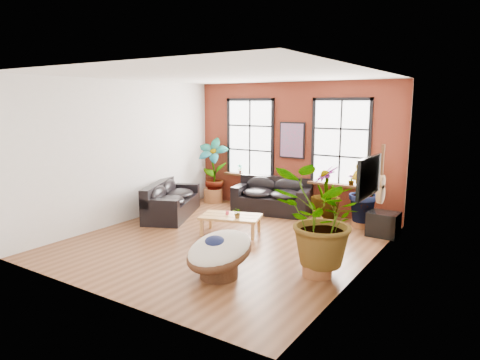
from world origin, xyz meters
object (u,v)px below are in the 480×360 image
object	(u,v)px
sofa_left	(170,201)
coffee_table	(231,218)
papasan_chair	(219,252)
sofa_back	(273,197)

from	to	relation	value
sofa_left	coffee_table	xyz separation A→B (m)	(2.23, -0.44, -0.02)
sofa_left	coffee_table	world-z (taller)	sofa_left
sofa_left	papasan_chair	world-z (taller)	sofa_left
sofa_back	sofa_left	distance (m)	2.77
sofa_back	coffee_table	xyz separation A→B (m)	(0.14, -2.26, -0.05)
coffee_table	papasan_chair	distance (m)	2.47
sofa_back	sofa_left	size ratio (longest dim) A/B	0.90
papasan_chair	sofa_back	bearing A→B (deg)	126.43
coffee_table	sofa_back	bearing A→B (deg)	75.89
sofa_back	coffee_table	world-z (taller)	sofa_back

